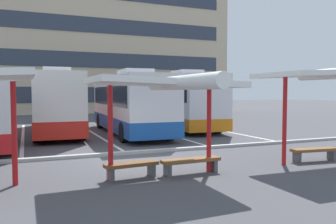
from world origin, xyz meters
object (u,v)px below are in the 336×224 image
object	(u,v)px
waiting_shelter_1	(166,85)
bench_1	(132,167)
coach_bus_1	(56,103)
coach_bus_2	(130,105)
bench_2	(191,162)
bench_3	(315,152)
coach_bus_3	(180,102)
waiting_shelter_2	(325,76)

from	to	relation	value
waiting_shelter_1	bench_1	bearing A→B (deg)	158.17
coach_bus_1	coach_bus_2	distance (m)	4.48
coach_bus_1	bench_2	world-z (taller)	coach_bus_1
waiting_shelter_1	bench_1	size ratio (longest dim) A/B	2.99
coach_bus_1	coach_bus_2	xyz separation A→B (m)	(3.96, -2.09, -0.05)
bench_3	coach_bus_3	bearing A→B (deg)	88.46
coach_bus_3	bench_2	distance (m)	13.21
bench_2	waiting_shelter_1	bearing A→B (deg)	-164.72
coach_bus_2	bench_3	world-z (taller)	coach_bus_2
coach_bus_3	waiting_shelter_1	distance (m)	13.75
coach_bus_3	bench_1	world-z (taller)	coach_bus_3
coach_bus_1	bench_2	bearing A→B (deg)	-77.29
coach_bus_2	waiting_shelter_1	bearing A→B (deg)	-100.82
coach_bus_1	bench_3	bearing A→B (deg)	-58.50
coach_bus_1	waiting_shelter_2	size ratio (longest dim) A/B	2.57
bench_2	coach_bus_2	bearing A→B (deg)	83.77
bench_1	waiting_shelter_2	xyz separation A→B (m)	(6.64, -0.46, 2.63)
coach_bus_1	coach_bus_3	xyz separation A→B (m)	(7.98, -0.44, 0.04)
waiting_shelter_2	bench_3	bearing A→B (deg)	90.00
coach_bus_1	bench_1	world-z (taller)	coach_bus_1
coach_bus_1	bench_3	size ratio (longest dim) A/B	6.25
coach_bus_3	bench_3	world-z (taller)	coach_bus_3
bench_1	bench_2	xyz separation A→B (m)	(1.80, -0.11, 0.01)
coach_bus_1	bench_1	xyz separation A→B (m)	(1.02, -12.39, -1.42)
coach_bus_1	waiting_shelter_1	distance (m)	12.93
coach_bus_3	bench_1	bearing A→B (deg)	-120.22
coach_bus_3	waiting_shelter_1	world-z (taller)	coach_bus_3
coach_bus_2	coach_bus_3	world-z (taller)	coach_bus_3
waiting_shelter_2	bench_3	world-z (taller)	waiting_shelter_2
bench_2	bench_3	size ratio (longest dim) A/B	1.04
coach_bus_3	bench_2	bearing A→B (deg)	-113.17
coach_bus_3	bench_1	size ratio (longest dim) A/B	6.65
coach_bus_2	coach_bus_3	distance (m)	4.35
coach_bus_3	waiting_shelter_1	xyz separation A→B (m)	(-6.06, -12.32, 0.83)
coach_bus_1	waiting_shelter_2	xyz separation A→B (m)	(7.66, -12.85, 1.21)
bench_2	bench_1	bearing A→B (deg)	176.35
coach_bus_1	bench_3	xyz separation A→B (m)	(7.66, -12.50, -1.41)
bench_1	waiting_shelter_2	bearing A→B (deg)	-3.96
coach_bus_2	bench_2	distance (m)	10.57
bench_1	coach_bus_2	bearing A→B (deg)	74.09
coach_bus_2	coach_bus_3	size ratio (longest dim) A/B	1.00
coach_bus_2	bench_3	distance (m)	11.13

